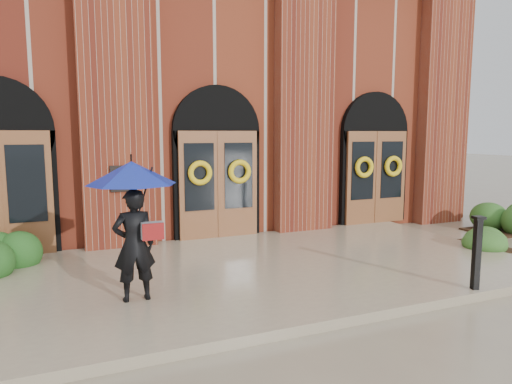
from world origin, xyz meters
TOP-DOWN VIEW (x-y plane):
  - ground at (0.00, 0.00)m, footprint 90.00×90.00m
  - landing at (0.00, 0.15)m, footprint 10.00×5.30m
  - church_building at (0.00, 8.78)m, footprint 16.20×12.53m
  - man_with_umbrella at (-2.44, -0.74)m, footprint 1.31×1.31m
  - metal_post at (2.56, -2.35)m, footprint 0.19×0.19m
  - hedge_front_right at (5.10, 0.00)m, footprint 1.34×1.14m

SIDE VIEW (x-z plane):
  - ground at x=0.00m, z-range 0.00..0.00m
  - landing at x=0.00m, z-range 0.00..0.15m
  - hedge_front_right at x=5.10m, z-range 0.00..0.47m
  - metal_post at x=2.56m, z-range 0.18..1.35m
  - man_with_umbrella at x=-2.44m, z-range 0.56..2.61m
  - church_building at x=0.00m, z-range 0.00..7.00m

